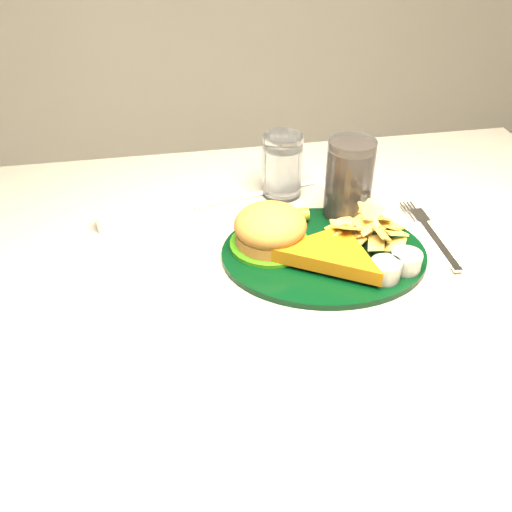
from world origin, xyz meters
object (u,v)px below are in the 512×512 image
at_px(dinner_plate, 325,237).
at_px(water_glass, 282,166).
at_px(table, 259,441).
at_px(fork_napkin, 437,242).
at_px(cola_glass, 349,182).

xyz_separation_m(dinner_plate, water_glass, (-0.02, 0.19, 0.02)).
xyz_separation_m(table, water_glass, (0.08, 0.20, 0.43)).
bearing_deg(dinner_plate, table, -164.59).
distance_m(table, fork_napkin, 0.46).
xyz_separation_m(dinner_plate, cola_glass, (0.06, 0.09, 0.03)).
bearing_deg(fork_napkin, table, -175.15).
distance_m(dinner_plate, cola_glass, 0.12).
bearing_deg(water_glass, dinner_plate, -84.63).
bearing_deg(fork_napkin, water_glass, 136.84).
bearing_deg(dinner_plate, water_glass, 102.98).
distance_m(dinner_plate, fork_napkin, 0.17).
relative_size(cola_glass, fork_napkin, 0.79).
relative_size(dinner_plate, water_glass, 2.78).
relative_size(table, dinner_plate, 4.14).
height_order(dinner_plate, water_glass, water_glass).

